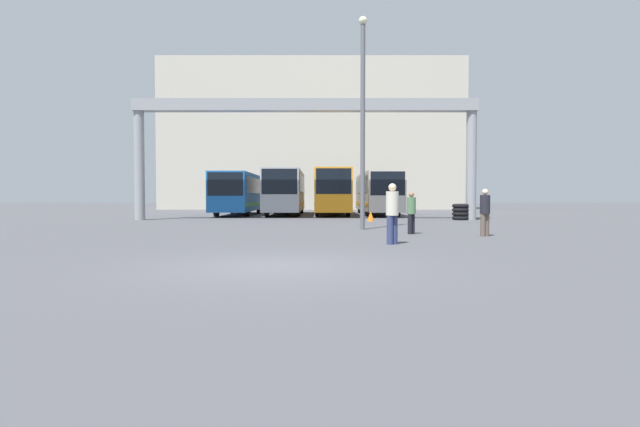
# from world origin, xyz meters

# --- Properties ---
(ground_plane) EXTENTS (200.00, 200.00, 0.00)m
(ground_plane) POSITION_xyz_m (0.00, 0.00, 0.00)
(ground_plane) COLOR #47474C
(building_backdrop) EXTENTS (33.03, 12.00, 16.25)m
(building_backdrop) POSITION_xyz_m (0.00, 48.94, 8.12)
(building_backdrop) COLOR #B7B2A3
(building_backdrop) RESTS_ON ground
(overhead_gantry) EXTENTS (20.25, 0.80, 7.12)m
(overhead_gantry) POSITION_xyz_m (0.00, 19.61, 5.74)
(overhead_gantry) COLOR gray
(overhead_gantry) RESTS_ON ground
(bus_slot_0) EXTENTS (2.52, 11.24, 3.06)m
(bus_slot_0) POSITION_xyz_m (-5.24, 27.76, 1.77)
(bus_slot_0) COLOR #1959A5
(bus_slot_0) RESTS_ON ground
(bus_slot_1) EXTENTS (2.53, 11.53, 3.29)m
(bus_slot_1) POSITION_xyz_m (-1.75, 27.91, 1.89)
(bus_slot_1) COLOR #999EA5
(bus_slot_1) RESTS_ON ground
(bus_slot_2) EXTENTS (2.51, 12.07, 3.31)m
(bus_slot_2) POSITION_xyz_m (1.75, 28.18, 1.91)
(bus_slot_2) COLOR orange
(bus_slot_2) RESTS_ON ground
(bus_slot_3) EXTENTS (2.45, 11.91, 3.11)m
(bus_slot_3) POSITION_xyz_m (5.24, 28.10, 1.80)
(bus_slot_3) COLOR beige
(bus_slot_3) RESTS_ON ground
(pedestrian_near_right) EXTENTS (0.37, 0.37, 1.78)m
(pedestrian_near_right) POSITION_xyz_m (2.98, 4.61, 0.95)
(pedestrian_near_right) COLOR navy
(pedestrian_near_right) RESTS_ON ground
(pedestrian_near_left) EXTENTS (0.35, 0.35, 1.67)m
(pedestrian_near_left) POSITION_xyz_m (6.67, 7.55, 0.88)
(pedestrian_near_left) COLOR brown
(pedestrian_near_left) RESTS_ON ground
(pedestrian_mid_left) EXTENTS (0.33, 0.33, 1.57)m
(pedestrian_mid_left) POSITION_xyz_m (4.27, 8.57, 0.83)
(pedestrian_mid_left) COLOR black
(pedestrian_mid_left) RESTS_ON ground
(traffic_cone) EXTENTS (0.42, 0.42, 0.56)m
(traffic_cone) POSITION_xyz_m (3.75, 18.27, 0.28)
(traffic_cone) COLOR orange
(traffic_cone) RESTS_ON ground
(tire_stack) EXTENTS (1.04, 1.04, 0.96)m
(tire_stack) POSITION_xyz_m (9.28, 19.75, 0.48)
(tire_stack) COLOR black
(tire_stack) RESTS_ON ground
(lamp_post) EXTENTS (0.36, 0.36, 8.93)m
(lamp_post) POSITION_xyz_m (2.67, 11.15, 4.83)
(lamp_post) COLOR #595B60
(lamp_post) RESTS_ON ground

